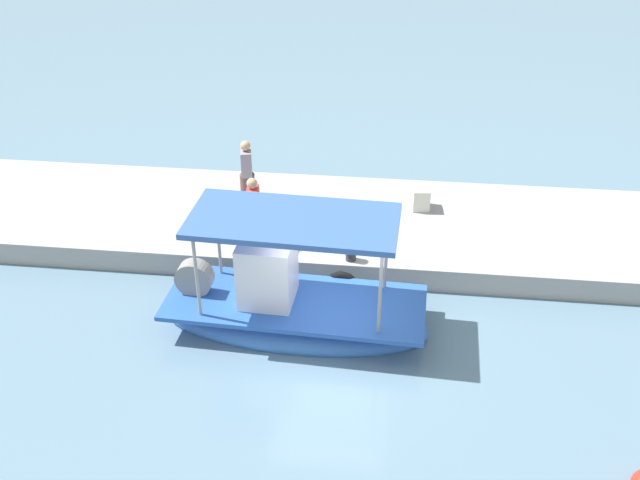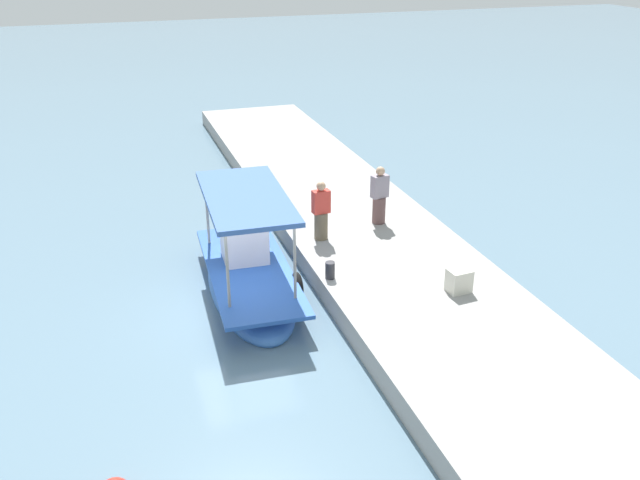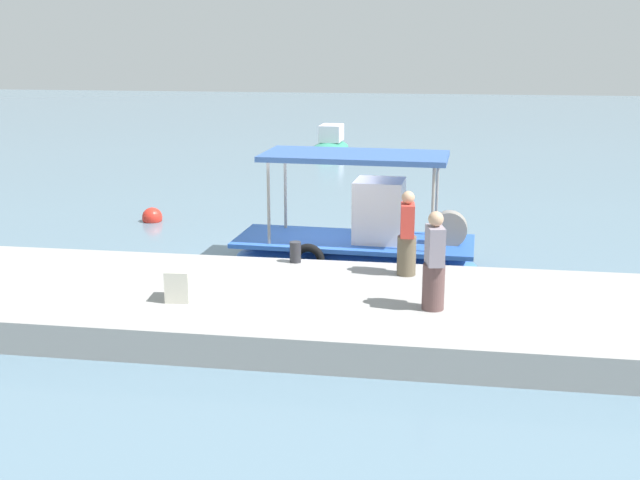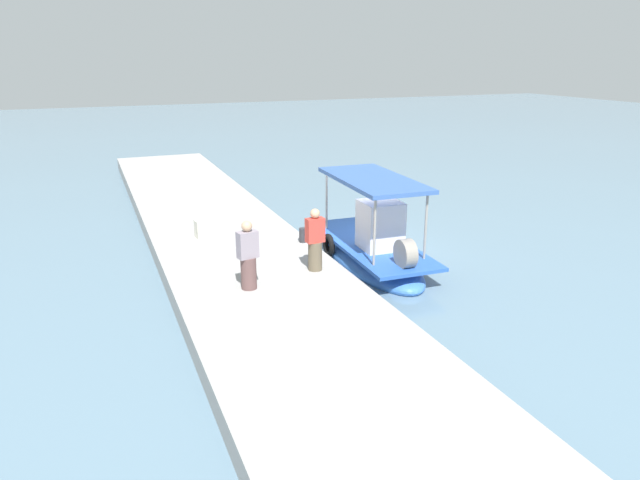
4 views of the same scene
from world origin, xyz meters
name	(u,v)px [view 3 (image 3 of 4)]	position (x,y,z in m)	size (l,w,h in m)	color
ground_plane	(322,261)	(0.00, 0.00, 0.00)	(120.00, 120.00, 0.00)	slate
dock_quay	(287,307)	(0.00, -4.22, 0.29)	(36.00, 4.60, 0.58)	#9C9A97
main_fishing_boat	(358,247)	(0.91, -0.34, 0.47)	(5.79, 2.29, 3.00)	#3B71C8
fisherman_near_bollard	(407,237)	(2.14, -2.71, 1.35)	(0.40, 0.50, 1.70)	brown
fisherman_by_crate	(434,265)	(2.70, -4.71, 1.37)	(0.46, 0.54, 1.74)	brown
mooring_bollard	(295,252)	(-0.22, -2.17, 0.80)	(0.24, 0.24, 0.44)	#2D2D33
cargo_crate	(180,284)	(-1.83, -4.89, 0.86)	(0.54, 0.43, 0.57)	beige
marker_buoy	(152,217)	(-5.52, 3.37, 0.12)	(0.59, 0.59, 0.59)	red
moored_boat_near	(330,147)	(-2.51, 18.51, 0.23)	(1.85, 4.90, 1.49)	#329172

